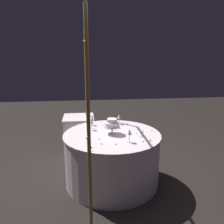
% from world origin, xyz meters
% --- Properties ---
extents(ground_plane, '(12.00, 12.00, 0.00)m').
position_xyz_m(ground_plane, '(0.00, 0.00, 0.00)').
color(ground_plane, black).
extents(decorative_arch, '(2.01, 0.06, 2.23)m').
position_xyz_m(decorative_arch, '(-0.00, 0.33, 1.45)').
color(decorative_arch, olive).
rests_on(decorative_arch, ground).
extents(main_table, '(1.35, 1.35, 0.73)m').
position_xyz_m(main_table, '(0.00, 0.00, 0.37)').
color(main_table, white).
rests_on(main_table, ground).
extents(side_table, '(0.53, 0.53, 0.74)m').
position_xyz_m(side_table, '(0.91, 0.48, 0.37)').
color(side_table, white).
rests_on(side_table, ground).
extents(tiered_cake, '(0.22, 0.22, 0.22)m').
position_xyz_m(tiered_cake, '(0.00, 0.00, 0.88)').
color(tiered_cake, silver).
rests_on(tiered_cake, main_table).
extents(wine_glass_0, '(0.06, 0.06, 0.16)m').
position_xyz_m(wine_glass_0, '(0.20, 0.28, 0.85)').
color(wine_glass_0, silver).
rests_on(wine_glass_0, main_table).
extents(wine_glass_1, '(0.06, 0.06, 0.16)m').
position_xyz_m(wine_glass_1, '(0.35, -0.01, 0.84)').
color(wine_glass_1, silver).
rests_on(wine_glass_1, main_table).
extents(wine_glass_2, '(0.06, 0.06, 0.15)m').
position_xyz_m(wine_glass_2, '(0.42, 0.26, 0.84)').
color(wine_glass_2, silver).
rests_on(wine_glass_2, main_table).
extents(wine_glass_3, '(0.06, 0.06, 0.16)m').
position_xyz_m(wine_glass_3, '(0.44, -0.16, 0.85)').
color(wine_glass_3, silver).
rests_on(wine_glass_3, main_table).
extents(wine_glass_4, '(0.06, 0.06, 0.17)m').
position_xyz_m(wine_glass_4, '(-0.33, -0.18, 0.86)').
color(wine_glass_4, silver).
rests_on(wine_glass_4, main_table).
extents(cake_knife, '(0.29, 0.11, 0.01)m').
position_xyz_m(cake_knife, '(-0.02, -0.42, 0.74)').
color(cake_knife, silver).
rests_on(cake_knife, main_table).
extents(rose_petal_0, '(0.04, 0.03, 0.00)m').
position_xyz_m(rose_petal_0, '(-0.30, -0.46, 0.74)').
color(rose_petal_0, '#C61951').
rests_on(rose_petal_0, main_table).
extents(rose_petal_1, '(0.04, 0.04, 0.00)m').
position_xyz_m(rose_petal_1, '(-0.34, -0.36, 0.74)').
color(rose_petal_1, '#C61951').
rests_on(rose_petal_1, main_table).
extents(rose_petal_2, '(0.04, 0.03, 0.00)m').
position_xyz_m(rose_petal_2, '(0.13, -0.07, 0.74)').
color(rose_petal_2, '#C61951').
rests_on(rose_petal_2, main_table).
extents(rose_petal_3, '(0.03, 0.04, 0.00)m').
position_xyz_m(rose_petal_3, '(-0.19, 0.19, 0.74)').
color(rose_petal_3, '#C61951').
rests_on(rose_petal_3, main_table).
extents(rose_petal_4, '(0.03, 0.03, 0.00)m').
position_xyz_m(rose_petal_4, '(0.60, -0.12, 0.74)').
color(rose_petal_4, '#C61951').
rests_on(rose_petal_4, main_table).
extents(rose_petal_5, '(0.03, 0.03, 0.00)m').
position_xyz_m(rose_petal_5, '(0.39, 0.09, 0.74)').
color(rose_petal_5, '#C61951').
rests_on(rose_petal_5, main_table).
extents(rose_petal_6, '(0.04, 0.04, 0.00)m').
position_xyz_m(rose_petal_6, '(0.20, -0.14, 0.74)').
color(rose_petal_6, '#C61951').
rests_on(rose_petal_6, main_table).
extents(rose_petal_7, '(0.03, 0.03, 0.00)m').
position_xyz_m(rose_petal_7, '(-0.11, -0.39, 0.74)').
color(rose_petal_7, '#C61951').
rests_on(rose_petal_7, main_table).
extents(rose_petal_8, '(0.03, 0.03, 0.00)m').
position_xyz_m(rose_petal_8, '(-0.39, -0.01, 0.74)').
color(rose_petal_8, '#C61951').
rests_on(rose_petal_8, main_table).
extents(rose_petal_9, '(0.03, 0.03, 0.00)m').
position_xyz_m(rose_petal_9, '(-0.55, 0.29, 0.74)').
color(rose_petal_9, '#C61951').
rests_on(rose_petal_9, main_table).
extents(rose_petal_10, '(0.03, 0.02, 0.00)m').
position_xyz_m(rose_petal_10, '(0.38, 0.05, 0.74)').
color(rose_petal_10, '#C61951').
rests_on(rose_petal_10, main_table).
extents(rose_petal_11, '(0.04, 0.04, 0.00)m').
position_xyz_m(rose_petal_11, '(0.24, -0.04, 0.74)').
color(rose_petal_11, '#C61951').
rests_on(rose_petal_11, main_table).
extents(rose_petal_12, '(0.03, 0.03, 0.00)m').
position_xyz_m(rose_petal_12, '(-0.04, -0.34, 0.74)').
color(rose_petal_12, '#C61951').
rests_on(rose_petal_12, main_table).
extents(rose_petal_13, '(0.03, 0.04, 0.00)m').
position_xyz_m(rose_petal_13, '(0.38, -0.30, 0.74)').
color(rose_petal_13, '#C61951').
rests_on(rose_petal_13, main_table).
extents(rose_petal_14, '(0.04, 0.04, 0.00)m').
position_xyz_m(rose_petal_14, '(0.43, -0.29, 0.74)').
color(rose_petal_14, '#C61951').
rests_on(rose_petal_14, main_table).
extents(rose_petal_15, '(0.03, 0.04, 0.00)m').
position_xyz_m(rose_petal_15, '(0.26, 0.24, 0.74)').
color(rose_petal_15, '#C61951').
rests_on(rose_petal_15, main_table).
extents(rose_petal_16, '(0.04, 0.04, 0.00)m').
position_xyz_m(rose_petal_16, '(-0.36, 0.17, 0.74)').
color(rose_petal_16, '#C61951').
rests_on(rose_petal_16, main_table).
extents(rose_petal_17, '(0.03, 0.03, 0.00)m').
position_xyz_m(rose_petal_17, '(0.05, -0.58, 0.74)').
color(rose_petal_17, '#C61951').
rests_on(rose_petal_17, main_table).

